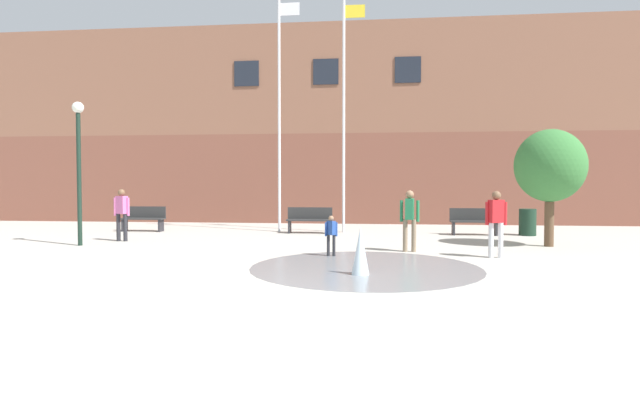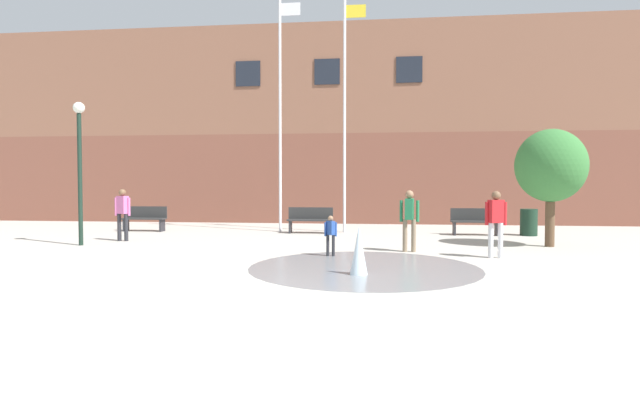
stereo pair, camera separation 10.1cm
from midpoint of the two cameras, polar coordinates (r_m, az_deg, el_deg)
name	(u,v)px [view 1 (the left image)]	position (r m, az deg, el deg)	size (l,w,h in m)	color
ground_plane	(216,318)	(6.92, -12.18, -13.00)	(100.00, 100.00, 0.00)	#B2ADA3
library_building	(332,130)	(24.84, 1.22, 7.97)	(36.00, 6.05, 8.75)	brown
splash_fountain	(364,261)	(10.28, 4.73, -7.00)	(4.85, 4.85, 0.94)	gray
park_bench_left_of_flagpoles	(143,218)	(19.49, -19.67, -1.97)	(1.60, 0.44, 0.91)	#28282D
park_bench_center	(309,220)	(17.67, -1.38, -2.26)	(1.60, 0.44, 0.91)	#28282D
park_bench_far_right	(474,221)	(17.81, 17.03, -2.31)	(1.60, 0.44, 0.91)	#28282D
adult_near_bench	(122,211)	(16.38, -21.89, -1.14)	(0.50, 0.31, 1.59)	#28282D
adult_watching	(410,216)	(13.07, 9.99, -1.78)	(0.50, 0.37, 1.59)	#89755B
teen_by_trashcan	(496,219)	(12.52, 19.26, -2.02)	(0.50, 0.32, 1.59)	silver
child_with_pink_shirt	(331,232)	(12.13, 1.04, -3.72)	(0.31, 0.24, 0.99)	#28282D
flagpole_left	(280,106)	(18.50, -4.76, 10.69)	(0.80, 0.10, 8.67)	silver
flagpole_right	(345,107)	(18.19, 2.66, 10.58)	(0.80, 0.10, 8.51)	silver
lamp_post_left_lane	(79,152)	(15.73, -26.03, 4.91)	(0.32, 0.32, 4.07)	#192D23
trash_can	(528,222)	(18.28, 22.49, -2.36)	(0.56, 0.56, 0.90)	#193323
street_tree_near_building	(550,166)	(15.32, 24.63, 3.54)	(1.91, 1.91, 3.28)	brown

